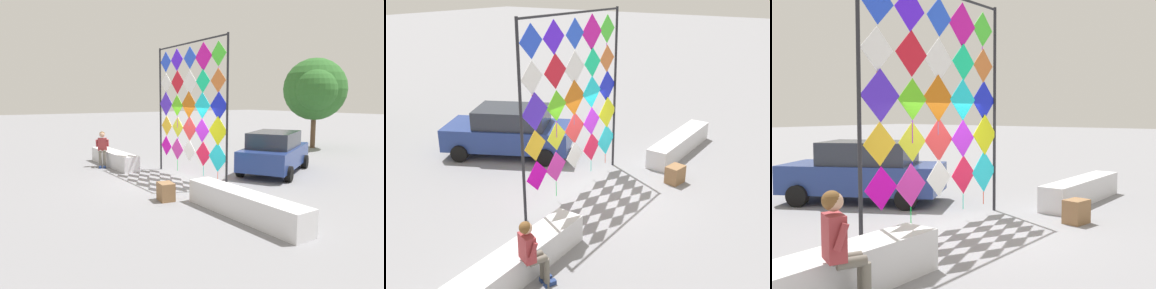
{
  "view_description": "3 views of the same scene",
  "coord_description": "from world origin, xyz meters",
  "views": [
    {
      "loc": [
        10.14,
        -6.18,
        2.79
      ],
      "look_at": [
        0.02,
        0.69,
        1.23
      ],
      "focal_mm": 33.6,
      "sensor_mm": 36.0,
      "label": 1
    },
    {
      "loc": [
        -9.12,
        -5.54,
        5.44
      ],
      "look_at": [
        -0.76,
        0.25,
        1.59
      ],
      "focal_mm": 41.21,
      "sensor_mm": 36.0,
      "label": 2
    },
    {
      "loc": [
        -7.38,
        -5.16,
        2.32
      ],
      "look_at": [
        -0.33,
        0.03,
        1.71
      ],
      "focal_mm": 43.75,
      "sensor_mm": 36.0,
      "label": 3
    }
  ],
  "objects": [
    {
      "name": "ground",
      "position": [
        0.0,
        0.0,
        0.0
      ],
      "size": [
        120.0,
        120.0,
        0.0
      ],
      "primitive_type": "plane",
      "color": "gray"
    },
    {
      "name": "seated_vendor",
      "position": [
        -4.05,
        -1.01,
        0.85
      ],
      "size": [
        0.69,
        0.59,
        1.46
      ],
      "color": "#666056",
      "rests_on": "ground"
    },
    {
      "name": "kite_display_rack",
      "position": [
        -0.17,
        0.74,
        2.66
      ],
      "size": [
        4.15,
        0.08,
        4.72
      ],
      "color": "#232328",
      "rests_on": "ground"
    },
    {
      "name": "cardboard_box_large",
      "position": [
        1.74,
        -1.35,
        0.25
      ],
      "size": [
        0.56,
        0.47,
        0.5
      ],
      "primitive_type": "cube",
      "rotation": [
        0.0,
        0.0,
        -0.17
      ],
      "color": "olive",
      "rests_on": "ground"
    },
    {
      "name": "plaza_ledge_left",
      "position": [
        -4.01,
        -0.54,
        0.31
      ],
      "size": [
        3.67,
        0.64,
        0.61
      ],
      "primitive_type": "cube",
      "color": "silver",
      "rests_on": "ground"
    },
    {
      "name": "parked_car",
      "position": [
        0.75,
        4.0,
        0.8
      ],
      "size": [
        3.42,
        4.38,
        1.57
      ],
      "color": "navy",
      "rests_on": "ground"
    },
    {
      "name": "plaza_ledge_right",
      "position": [
        4.01,
        -0.54,
        0.31
      ],
      "size": [
        3.67,
        0.64,
        0.61
      ],
      "primitive_type": "cube",
      "color": "silver",
      "rests_on": "ground"
    }
  ]
}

